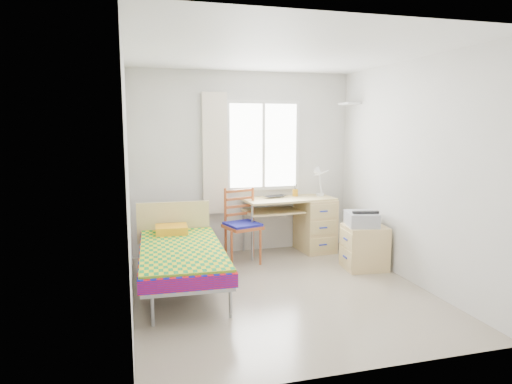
{
  "coord_description": "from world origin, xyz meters",
  "views": [
    {
      "loc": [
        -1.56,
        -4.65,
        1.86
      ],
      "look_at": [
        -0.13,
        0.55,
        1.06
      ],
      "focal_mm": 32.0,
      "sensor_mm": 36.0,
      "label": 1
    }
  ],
  "objects_px": {
    "printer": "(362,219)",
    "chair": "(242,221)",
    "bed": "(181,253)",
    "desk": "(311,222)",
    "cabinet": "(364,247)"
  },
  "relations": [
    {
      "from": "printer",
      "to": "chair",
      "type": "bearing_deg",
      "value": 166.16
    },
    {
      "from": "bed",
      "to": "printer",
      "type": "bearing_deg",
      "value": 5.0
    },
    {
      "from": "desk",
      "to": "cabinet",
      "type": "relative_size",
      "value": 2.37
    },
    {
      "from": "bed",
      "to": "desk",
      "type": "bearing_deg",
      "value": 29.93
    },
    {
      "from": "desk",
      "to": "printer",
      "type": "relative_size",
      "value": 2.67
    },
    {
      "from": "bed",
      "to": "desk",
      "type": "height_order",
      "value": "bed"
    },
    {
      "from": "cabinet",
      "to": "printer",
      "type": "distance_m",
      "value": 0.38
    },
    {
      "from": "bed",
      "to": "printer",
      "type": "distance_m",
      "value": 2.34
    },
    {
      "from": "desk",
      "to": "cabinet",
      "type": "distance_m",
      "value": 1.04
    },
    {
      "from": "bed",
      "to": "printer",
      "type": "height_order",
      "value": "bed"
    },
    {
      "from": "bed",
      "to": "cabinet",
      "type": "height_order",
      "value": "bed"
    },
    {
      "from": "bed",
      "to": "chair",
      "type": "relative_size",
      "value": 1.99
    },
    {
      "from": "bed",
      "to": "desk",
      "type": "distance_m",
      "value": 2.27
    },
    {
      "from": "desk",
      "to": "chair",
      "type": "distance_m",
      "value": 1.12
    },
    {
      "from": "chair",
      "to": "printer",
      "type": "xyz_separation_m",
      "value": [
        1.41,
        -0.72,
        0.1
      ]
    }
  ]
}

